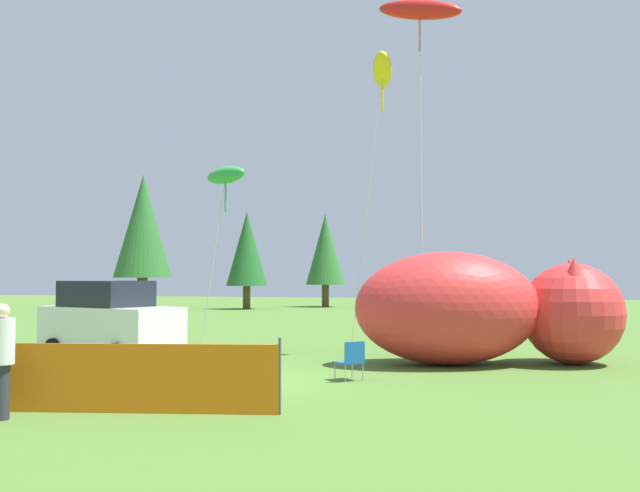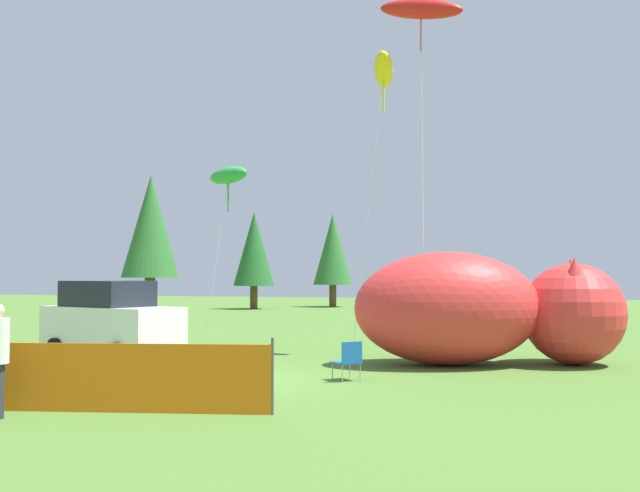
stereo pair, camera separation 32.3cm
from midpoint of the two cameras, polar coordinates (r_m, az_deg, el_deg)
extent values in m
plane|color=#4C752D|center=(16.45, -7.17, -10.63)|extent=(120.00, 120.00, 0.00)
cube|color=white|center=(21.26, -15.87, -6.34)|extent=(4.51, 2.99, 1.23)
cube|color=#1E232D|center=(21.37, -16.21, -3.67)|extent=(2.68, 2.29, 0.74)
cylinder|color=black|center=(20.98, -11.70, -7.99)|extent=(0.64, 0.42, 0.60)
cylinder|color=black|center=(19.76, -15.42, -8.31)|extent=(0.64, 0.42, 0.60)
cylinder|color=black|center=(22.86, -16.30, -7.48)|extent=(0.64, 0.42, 0.60)
cylinder|color=black|center=(21.74, -19.94, -7.70)|extent=(0.64, 0.42, 0.60)
cube|color=#1959A5|center=(16.31, 2.68, -9.29)|extent=(0.77, 0.77, 0.03)
cube|color=#1959A5|center=(16.07, 3.15, -8.52)|extent=(0.39, 0.38, 0.49)
cylinder|color=#A5A5AD|center=(16.42, 1.56, -9.96)|extent=(0.02, 0.02, 0.40)
cylinder|color=#A5A5AD|center=(16.65, 2.96, -9.85)|extent=(0.02, 0.02, 0.40)
cylinder|color=#A5A5AD|center=(16.03, 2.39, -10.14)|extent=(0.02, 0.02, 0.40)
cylinder|color=#A5A5AD|center=(16.26, 3.81, -10.03)|extent=(0.02, 0.02, 0.40)
ellipsoid|color=red|center=(19.25, 10.64, -4.91)|extent=(5.63, 4.36, 3.00)
ellipsoid|color=yellow|center=(19.29, 10.65, -6.92)|extent=(3.70, 3.11, 1.35)
sphere|color=red|center=(20.24, 20.05, -5.11)|extent=(2.70, 2.70, 2.70)
cone|color=red|center=(20.89, 19.88, -2.06)|extent=(0.76, 0.76, 0.81)
cone|color=red|center=(19.54, 20.15, -2.04)|extent=(0.76, 0.76, 0.81)
cube|color=orange|center=(13.46, -20.48, -9.79)|extent=(7.85, 1.63, 1.19)
cylinder|color=#4C4C51|center=(12.34, -3.06, -10.35)|extent=(0.05, 0.05, 1.31)
cylinder|color=silver|center=(25.41, -7.92, -1.02)|extent=(0.80, 0.25, 5.93)
ellipsoid|color=green|center=(25.60, -6.99, 5.63)|extent=(1.99, 1.42, 0.72)
cylinder|color=green|center=(25.52, -7.00, 4.07)|extent=(0.06, 0.06, 1.20)
cylinder|color=silver|center=(22.71, 4.27, 2.82)|extent=(1.16, 0.51, 8.85)
ellipsoid|color=yellow|center=(23.20, 5.52, 13.85)|extent=(0.96, 2.10, 1.16)
cylinder|color=yellow|center=(23.01, 5.53, 12.18)|extent=(0.06, 0.06, 1.20)
cylinder|color=silver|center=(21.64, 8.64, 5.37)|extent=(0.17, 0.68, 10.55)
ellipsoid|color=red|center=(23.27, 8.48, 18.23)|extent=(2.77, 0.98, 1.07)
cylinder|color=red|center=(23.03, 8.49, 16.60)|extent=(0.06, 0.06, 1.20)
cylinder|color=brown|center=(50.73, -13.28, -3.74)|extent=(0.72, 0.72, 2.24)
cone|color=#2D6B2D|center=(50.83, -13.23, 1.57)|extent=(3.94, 3.94, 7.16)
cylinder|color=brown|center=(51.02, -5.14, -4.11)|extent=(0.53, 0.53, 1.65)
cone|color=#236028|center=(51.03, -5.12, -0.21)|extent=(2.91, 2.91, 5.29)
cylinder|color=brown|center=(54.26, 1.20, -4.00)|extent=(0.54, 0.54, 1.69)
cone|color=#2D6B2D|center=(54.28, 1.20, -0.25)|extent=(2.97, 2.97, 5.41)
camera|label=1|loc=(0.16, -89.53, -0.02)|focal=40.00mm
camera|label=2|loc=(0.16, 90.47, 0.02)|focal=40.00mm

